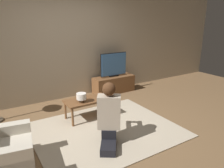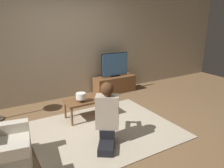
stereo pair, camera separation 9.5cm
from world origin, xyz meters
name	(u,v)px [view 1 (the left image)]	position (x,y,z in m)	size (l,w,h in m)	color
ground_plane	(106,130)	(0.00, 0.00, 0.00)	(10.00, 10.00, 0.00)	brown
wall_back	(62,43)	(0.00, 1.93, 1.30)	(10.00, 0.06, 2.60)	tan
rug	(106,130)	(0.00, 0.00, 0.01)	(2.37, 1.97, 0.02)	#BCAD93
tv_stand	(114,84)	(1.19, 1.62, 0.21)	(1.08, 0.37, 0.42)	brown
tv	(114,65)	(1.19, 1.63, 0.73)	(0.74, 0.08, 0.60)	black
coffee_table	(87,102)	(-0.05, 0.59, 0.34)	(0.83, 0.44, 0.39)	brown
person_kneeling	(109,114)	(-0.16, -0.38, 0.49)	(0.66, 0.81, 0.97)	black
table_lamp	(81,97)	(-0.20, 0.52, 0.49)	(0.18, 0.18, 0.17)	#4C3823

